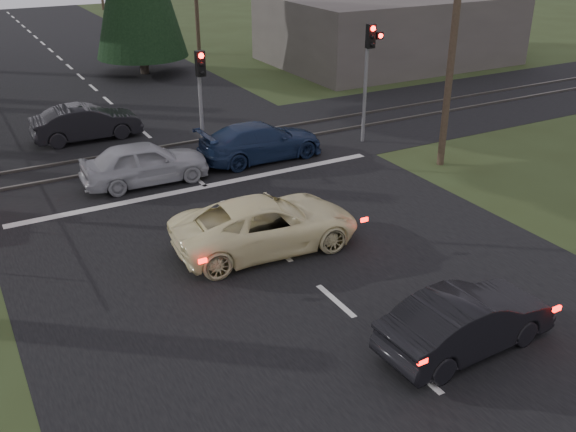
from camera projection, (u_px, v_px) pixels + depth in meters
ground at (336, 301)px, 15.45m from camera, size 120.00×120.00×0.00m
road at (187, 170)px, 23.36m from camera, size 14.00×100.00×0.01m
rail_corridor at (168, 154)px, 24.94m from camera, size 120.00×8.00×0.01m
stop_line at (206, 186)px, 21.94m from camera, size 13.00×0.35×0.00m
rail_near at (175, 159)px, 24.29m from camera, size 120.00×0.12×0.10m
rail_far at (162, 147)px, 25.56m from camera, size 120.00×0.12×0.10m
traffic_signal_right at (369, 61)px, 24.84m from camera, size 0.68×0.48×4.70m
traffic_signal_center at (201, 87)px, 23.14m from camera, size 0.32×0.48×4.10m
utility_pole_near at (454, 35)px, 21.91m from camera, size 1.80×0.26×9.00m
building_right at (388, 29)px, 39.90m from camera, size 14.00×10.00×4.00m
cream_coupe at (266, 224)px, 17.64m from camera, size 5.35×2.73×1.45m
dark_hatchback at (467, 322)px, 13.51m from camera, size 4.11×1.59×1.34m
silver_car at (145, 163)px, 21.96m from camera, size 4.39×1.91×1.47m
blue_sedan at (261, 141)px, 24.15m from camera, size 4.83×2.01×1.40m
dark_car_far at (86, 123)px, 26.25m from camera, size 4.35×1.57×1.43m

